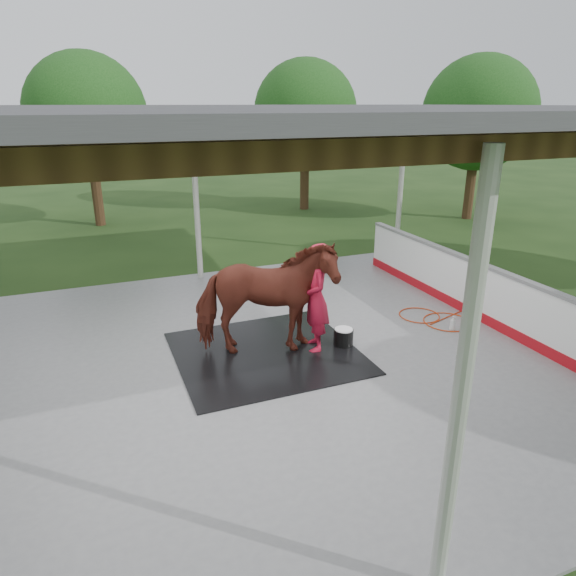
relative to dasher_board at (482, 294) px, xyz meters
name	(u,v)px	position (x,y,z in m)	size (l,w,h in m)	color
ground	(263,362)	(-4.60, 0.00, -0.59)	(100.00, 100.00, 0.00)	#1E3814
concrete_slab	(263,360)	(-4.60, 0.00, -0.57)	(12.00, 10.00, 0.05)	slate
pavilion_structure	(258,116)	(-4.60, 0.00, 3.37)	(12.60, 10.60, 4.05)	beige
dasher_board	(482,294)	(0.00, 0.00, 0.00)	(0.16, 8.00, 1.15)	#A70D17
tree_belt	(258,126)	(-4.30, 0.90, 3.20)	(28.00, 28.00, 5.80)	#382314
rubber_mat	(266,353)	(-4.47, 0.19, -0.53)	(3.05, 2.86, 0.02)	black
horse	(265,299)	(-4.47, 0.19, 0.47)	(1.07, 2.34, 1.98)	maroon
handler	(316,298)	(-3.60, 0.05, 0.41)	(0.69, 0.46, 1.90)	red
wash_bucket	(343,337)	(-3.09, -0.04, -0.38)	(0.35, 0.35, 0.32)	black
soap_bottle_a	(453,323)	(-0.85, -0.23, -0.40)	(0.11, 0.11, 0.29)	silver
soap_bottle_b	(459,356)	(-1.56, -1.28, -0.45)	(0.08, 0.08, 0.18)	#338CD8
hose_coil	(435,319)	(-0.82, 0.32, -0.53)	(1.67, 1.38, 0.02)	#B7340D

